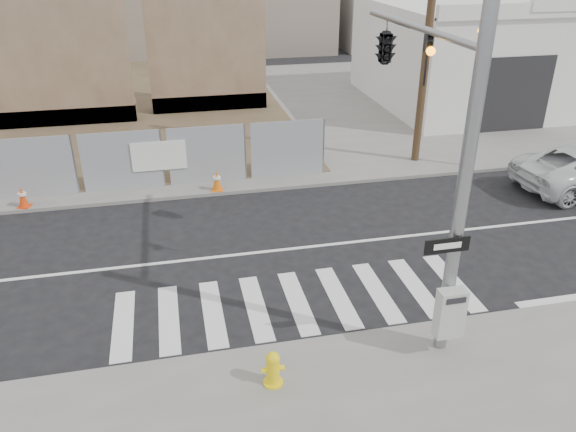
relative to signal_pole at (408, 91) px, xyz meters
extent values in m
plane|color=black|center=(-2.49, 2.05, -4.78)|extent=(100.00, 100.00, 0.00)
cube|color=slate|center=(-2.49, 16.05, -4.72)|extent=(50.00, 20.00, 0.12)
cylinder|color=gray|center=(0.01, -2.75, -1.16)|extent=(0.26, 0.26, 7.00)
cylinder|color=gray|center=(0.01, -0.15, 1.34)|extent=(0.14, 5.20, 0.14)
cube|color=#B2B2AF|center=(-0.04, -3.03, -3.64)|extent=(0.55, 0.30, 1.05)
cube|color=black|center=(-0.24, -2.91, -2.16)|extent=(0.90, 0.03, 0.30)
cube|color=silver|center=(-0.24, -2.93, -2.16)|extent=(0.55, 0.01, 0.12)
imported|color=black|center=(0.01, -0.75, 0.79)|extent=(0.16, 0.20, 1.00)
imported|color=black|center=(0.01, 1.45, 0.79)|extent=(0.53, 2.48, 1.00)
cylinder|color=gray|center=(5.51, 6.65, -2.06)|extent=(0.12, 0.12, 5.20)
imported|color=black|center=(5.51, 6.65, 0.44)|extent=(0.16, 0.20, 1.00)
cube|color=brown|center=(-9.49, 15.05, -0.66)|extent=(6.00, 0.50, 8.00)
cube|color=brown|center=(-9.49, 15.45, -4.26)|extent=(6.00, 1.30, 0.80)
cube|color=brown|center=(-2.99, 16.05, -0.66)|extent=(5.50, 0.50, 8.00)
cube|color=brown|center=(-2.99, 16.45, -4.26)|extent=(5.50, 1.30, 0.80)
cube|color=silver|center=(11.51, 15.05, -2.26)|extent=(12.00, 10.00, 4.80)
cube|color=silver|center=(11.51, 10.05, 0.34)|extent=(12.00, 0.30, 0.60)
cube|color=black|center=(9.51, 10.03, -3.06)|extent=(3.40, 0.06, 3.20)
cylinder|color=#483621|center=(4.01, 7.55, 0.34)|extent=(0.28, 0.28, 10.00)
cylinder|color=yellow|center=(-3.60, -3.10, -4.64)|extent=(0.42, 0.42, 0.04)
cylinder|color=yellow|center=(-3.60, -3.10, -4.37)|extent=(0.27, 0.27, 0.57)
sphere|color=yellow|center=(-3.60, -3.10, -4.07)|extent=(0.27, 0.27, 0.27)
cylinder|color=yellow|center=(-3.75, -3.10, -4.32)|extent=(0.14, 0.12, 0.11)
cylinder|color=yellow|center=(-3.44, -3.10, -4.32)|extent=(0.14, 0.12, 0.11)
cube|color=red|center=(-9.77, 6.27, -4.65)|extent=(0.44, 0.44, 0.03)
cone|color=red|center=(-9.77, 6.27, -4.32)|extent=(0.39, 0.39, 0.68)
cylinder|color=silver|center=(-9.77, 6.27, -4.22)|extent=(0.26, 0.26, 0.08)
cube|color=orange|center=(-3.69, 6.27, -4.65)|extent=(0.39, 0.39, 0.03)
cone|color=orange|center=(-3.69, 6.27, -4.31)|extent=(0.35, 0.35, 0.69)
cylinder|color=silver|center=(-3.69, 6.27, -4.22)|extent=(0.27, 0.27, 0.08)
camera|label=1|loc=(-5.07, -11.13, 2.95)|focal=35.00mm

